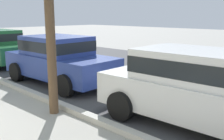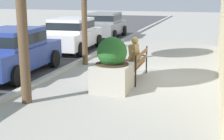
# 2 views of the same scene
# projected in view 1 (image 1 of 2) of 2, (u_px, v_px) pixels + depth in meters

# --- Properties ---
(street_surface) EXTENTS (60.00, 9.00, 0.01)m
(street_surface) POSITION_uv_depth(u_px,v_px,m) (141.00, 72.00, 10.48)
(street_surface) COLOR #424244
(street_surface) RESTS_ON ground
(curb_stone) EXTENTS (60.00, 0.20, 0.12)m
(curb_stone) POSITION_uv_depth(u_px,v_px,m) (37.00, 95.00, 7.26)
(curb_stone) COLOR #B2AFA8
(curb_stone) RESTS_ON ground
(parked_car_blue) EXTENTS (4.18, 2.08, 1.56)m
(parked_car_blue) POSITION_uv_depth(u_px,v_px,m) (59.00, 58.00, 8.68)
(parked_car_blue) COLOR navy
(parked_car_blue) RESTS_ON ground
(parked_car_white) EXTENTS (4.18, 2.08, 1.56)m
(parked_car_white) POSITION_uv_depth(u_px,v_px,m) (196.00, 85.00, 5.32)
(parked_car_white) COLOR silver
(parked_car_white) RESTS_ON ground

